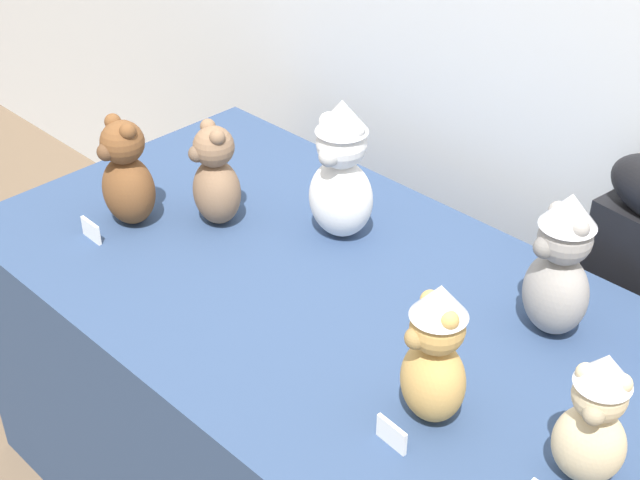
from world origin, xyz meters
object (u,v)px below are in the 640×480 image
teddy_bear_snow (341,171)px  teddy_bear_ash (560,266)px  display_table (320,410)px  teddy_bear_honey (435,354)px  instrument_case (629,345)px  teddy_bear_chestnut (126,175)px  teddy_bear_mocha (216,177)px  teddy_bear_sand (594,420)px

teddy_bear_snow → teddy_bear_ash: 0.56m
display_table → teddy_bear_ash: teddy_bear_ash is taller
teddy_bear_honey → teddy_bear_ash: size_ratio=0.91×
teddy_bear_snow → instrument_case: bearing=25.1°
display_table → teddy_bear_chestnut: bearing=-164.9°
teddy_bear_ash → display_table: bearing=-130.1°
teddy_bear_honey → teddy_bear_chestnut: (-0.94, 0.00, -0.02)m
display_table → instrument_case: size_ratio=1.60×
display_table → instrument_case: instrument_case is taller
teddy_bear_chestnut → teddy_bear_snow: bearing=41.9°
teddy_bear_snow → teddy_bear_ash: bearing=-4.9°
teddy_bear_mocha → teddy_bear_sand: teddy_bear_sand is taller
display_table → teddy_bear_ash: (0.45, 0.23, 0.55)m
teddy_bear_chestnut → teddy_bear_mocha: bearing=48.5°
teddy_bear_mocha → teddy_bear_snow: bearing=53.0°
display_table → teddy_bear_sand: size_ratio=6.08×
teddy_bear_mocha → teddy_bear_honey: 0.81m
teddy_bear_snow → teddy_bear_ash: (0.56, 0.05, -0.01)m
teddy_bear_honey → teddy_bear_mocha: bearing=-169.6°
teddy_bear_chestnut → teddy_bear_ash: size_ratio=0.85×
display_table → teddy_bear_snow: bearing=121.8°
teddy_bear_ash → teddy_bear_snow: bearing=-152.6°
instrument_case → teddy_bear_sand: bearing=-63.9°
instrument_case → teddy_bear_honey: 0.84m
teddy_bear_snow → teddy_bear_ash: teddy_bear_snow is taller
teddy_bear_snow → teddy_bear_mocha: teddy_bear_snow is taller
teddy_bear_sand → teddy_bear_honey: 0.29m
instrument_case → teddy_bear_ash: teddy_bear_ash is taller
display_table → teddy_bear_chestnut: teddy_bear_chestnut is taller
teddy_bear_sand → teddy_bear_snow: bearing=144.0°
teddy_bear_honey → teddy_bear_ash: 0.37m
teddy_bear_mocha → display_table: bearing=17.0°
display_table → teddy_bear_mocha: 0.63m
teddy_bear_mocha → teddy_bear_honey: bearing=8.0°
instrument_case → teddy_bear_snow: bearing=-138.0°
teddy_bear_honey → teddy_bear_snow: bearing=170.4°
display_table → teddy_bear_chestnut: size_ratio=5.97×
teddy_bear_snow → teddy_bear_honey: bearing=-40.7°
teddy_bear_honey → teddy_bear_ash: bearing=108.5°
teddy_bear_mocha → teddy_bear_ash: (0.81, 0.22, 0.04)m
teddy_bear_snow → teddy_bear_sand: (0.82, -0.26, -0.04)m
instrument_case → teddy_bear_sand: teddy_bear_sand is taller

